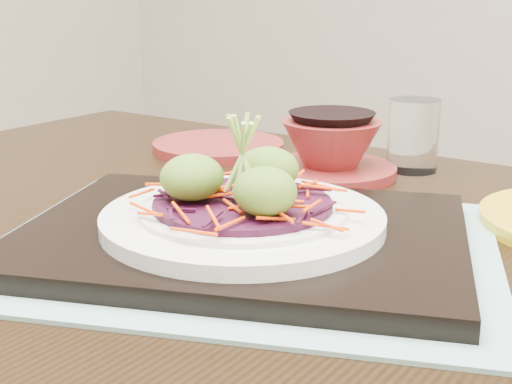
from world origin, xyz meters
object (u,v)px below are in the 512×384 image
Objects in this scene: terracotta_bowl_set at (331,151)px; dining_table at (250,334)px; serving_tray at (243,236)px; terracotta_side_plate at (218,146)px; water_glass at (413,135)px; white_plate at (243,218)px.

dining_table is at bearing -78.96° from terracotta_bowl_set.
terracotta_bowl_set reaches higher than dining_table.
serving_tray reaches higher than terracotta_side_plate.
terracotta_bowl_set is (-0.06, 0.26, 0.02)m from serving_tray.
water_glass reaches higher than serving_tray.
white_plate is (-0.00, 0.00, 0.02)m from serving_tray.
terracotta_side_plate is 0.88× the size of terracotta_bowl_set.
white_plate is 1.35× the size of terracotta_side_plate.
serving_tray is at bearing -64.03° from dining_table.
dining_table is 0.13m from white_plate.
water_glass is at bearing 85.73° from dining_table.
dining_table is at bearing 115.51° from white_plate.
white_plate is (0.01, -0.03, 0.13)m from dining_table.
dining_table is 5.92× the size of terracotta_bowl_set.
white_plate reaches higher than serving_tray.
terracotta_side_plate is (-0.25, 0.29, -0.01)m from serving_tray.
terracotta_side_plate is (-0.24, 0.26, 0.11)m from dining_table.
terracotta_bowl_set is at bearing 80.88° from serving_tray.
terracotta_side_plate is (-0.25, 0.29, -0.02)m from white_plate.
white_plate is 0.27m from terracotta_bowl_set.
terracotta_bowl_set is (-0.06, 0.26, 0.00)m from white_plate.
serving_tray is 0.34m from water_glass.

